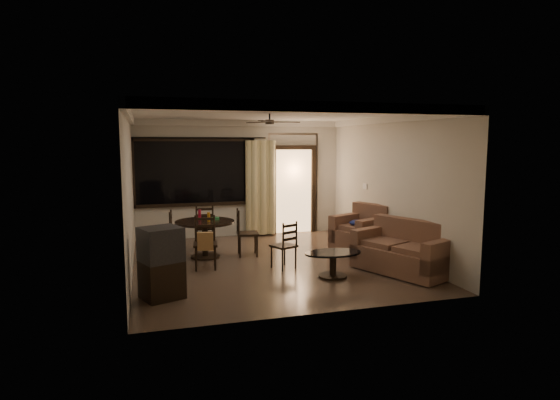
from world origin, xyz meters
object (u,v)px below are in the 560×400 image
object	(u,v)px
dining_table	(205,229)
coffee_table	(333,260)
sofa	(404,252)
dining_chair_west	(162,245)
dining_chair_south	(205,252)
armchair	(362,233)
tv_cabinet	(162,263)
side_chair	(284,254)
dining_chair_east	(247,242)
dining_chair_north	(205,235)

from	to	relation	value
dining_table	coffee_table	xyz separation A→B (m)	(1.91, -1.99, -0.29)
sofa	dining_chair_west	bearing A→B (deg)	128.49
dining_chair_south	armchair	world-z (taller)	armchair
dining_chair_south	coffee_table	world-z (taller)	dining_chair_south
tv_cabinet	armchair	distance (m)	4.56
dining_chair_west	side_chair	distance (m)	2.49
dining_chair_east	dining_chair_north	distance (m)	1.15
side_chair	dining_chair_west	bearing A→B (deg)	-55.67
dining_chair_east	sofa	world-z (taller)	dining_chair_east
dining_table	tv_cabinet	size ratio (longest dim) A/B	1.11
tv_cabinet	armchair	world-z (taller)	tv_cabinet
tv_cabinet	coffee_table	size ratio (longest dim) A/B	1.07
dining_chair_west	armchair	world-z (taller)	armchair
dining_chair_east	side_chair	size ratio (longest dim) A/B	1.09
dining_chair_south	tv_cabinet	bearing A→B (deg)	-112.77
tv_cabinet	side_chair	xyz separation A→B (m)	(2.19, 1.06, -0.27)
dining_table	dining_chair_south	world-z (taller)	dining_table
dining_chair_north	armchair	size ratio (longest dim) A/B	0.77
dining_table	dining_chair_east	world-z (taller)	dining_table
dining_chair_west	coffee_table	distance (m)	3.45
dining_table	coffee_table	distance (m)	2.77
dining_chair_east	dining_chair_north	xyz separation A→B (m)	(-0.74, 0.88, 0.00)
dining_chair_west	coffee_table	bearing A→B (deg)	59.53
dining_table	armchair	size ratio (longest dim) A/B	0.95
dining_chair_north	tv_cabinet	xyz separation A→B (m)	(-1.02, -3.07, 0.25)
dining_chair_east	armchair	xyz separation A→B (m)	(2.40, -0.31, 0.11)
sofa	armchair	world-z (taller)	armchair
dining_chair_north	armchair	distance (m)	3.36
coffee_table	side_chair	bearing A→B (deg)	130.10
armchair	coffee_table	world-z (taller)	armchair
armchair	dining_chair_east	bearing A→B (deg)	150.83
sofa	dining_chair_south	bearing A→B (deg)	136.57
dining_chair_south	dining_chair_north	xyz separation A→B (m)	(0.20, 1.63, -0.02)
armchair	tv_cabinet	bearing A→B (deg)	-177.53
coffee_table	side_chair	world-z (taller)	side_chair
dining_chair_east	dining_chair_south	distance (m)	1.20
dining_table	dining_chair_east	xyz separation A→B (m)	(0.83, -0.10, -0.30)
dining_chair_east	armchair	distance (m)	2.42
dining_chair_east	coffee_table	xyz separation A→B (m)	(1.08, -1.89, 0.01)
dining_chair_west	dining_chair_south	size ratio (longest dim) A/B	1.00
sofa	armchair	distance (m)	1.65
coffee_table	side_chair	distance (m)	0.99
coffee_table	sofa	bearing A→B (deg)	-3.01
dining_chair_south	dining_chair_east	bearing A→B (deg)	45.70
dining_chair_north	sofa	bearing A→B (deg)	144.75
armchair	sofa	bearing A→B (deg)	-111.80
sofa	armchair	xyz separation A→B (m)	(-0.00, 1.65, 0.04)
dining_chair_west	sofa	bearing A→B (deg)	68.90
dining_chair_east	tv_cabinet	distance (m)	2.81
side_chair	armchair	bearing A→B (deg)	179.48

